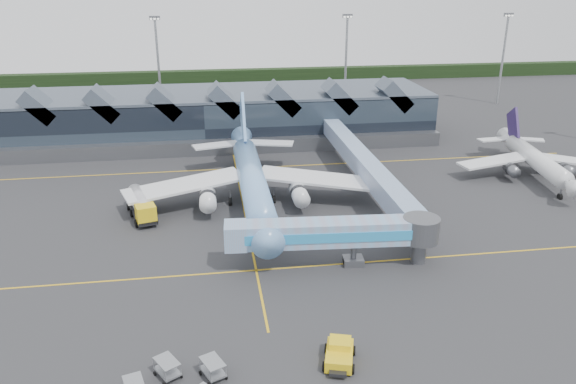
{
  "coord_description": "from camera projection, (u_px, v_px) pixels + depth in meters",
  "views": [
    {
      "loc": [
        -4.73,
        -63.91,
        31.36
      ],
      "look_at": [
        5.3,
        2.95,
        5.0
      ],
      "focal_mm": 35.0,
      "sensor_mm": 36.0,
      "label": 1
    }
  ],
  "objects": [
    {
      "name": "main_airliner",
      "position": [
        251.0,
        177.0,
        80.79
      ],
      "size": [
        37.05,
        42.46,
        13.68
      ],
      "rotation": [
        0.0,
        0.0,
        -0.0
      ],
      "color": "#71A9E5",
      "rests_on": "ground"
    },
    {
      "name": "jet_bridge",
      "position": [
        346.0,
        233.0,
        63.35
      ],
      "size": [
        24.46,
        5.17,
        5.71
      ],
      "rotation": [
        0.0,
        0.0,
        -0.07
      ],
      "color": "#7FAAD4",
      "rests_on": "ground"
    },
    {
      "name": "regional_jet",
      "position": [
        534.0,
        158.0,
        92.26
      ],
      "size": [
        25.42,
        27.96,
        9.6
      ],
      "rotation": [
        0.0,
        0.0,
        -0.14
      ],
      "color": "silver",
      "rests_on": "ground"
    },
    {
      "name": "terminal",
      "position": [
        204.0,
        116.0,
        112.09
      ],
      "size": [
        90.0,
        22.25,
        12.52
      ],
      "color": "black",
      "rests_on": "ground"
    },
    {
      "name": "baggage_carts",
      "position": [
        180.0,
        381.0,
        44.97
      ],
      "size": [
        8.31,
        7.04,
        1.61
      ],
      "rotation": [
        0.0,
        0.0,
        0.43
      ],
      "color": "#969A9F",
      "rests_on": "ground"
    },
    {
      "name": "taxi_stripes",
      "position": [
        244.0,
        209.0,
        80.14
      ],
      "size": [
        120.0,
        60.0,
        0.01
      ],
      "color": "gold",
      "rests_on": "ground"
    },
    {
      "name": "ground",
      "position": [
        250.0,
        239.0,
        70.93
      ],
      "size": [
        260.0,
        260.0,
        0.0
      ],
      "primitive_type": "plane",
      "color": "#2B2B2D",
      "rests_on": "ground"
    },
    {
      "name": "tree_line_far",
      "position": [
        219.0,
        77.0,
        171.56
      ],
      "size": [
        260.0,
        4.0,
        4.0
      ],
      "primitive_type": "cube",
      "color": "black",
      "rests_on": "ground"
    },
    {
      "name": "light_masts",
      "position": [
        317.0,
        63.0,
        127.16
      ],
      "size": [
        132.4,
        42.56,
        22.45
      ],
      "color": "gray",
      "rests_on": "ground"
    },
    {
      "name": "pushback_tug",
      "position": [
        339.0,
        354.0,
        48.25
      ],
      "size": [
        3.53,
        4.61,
        1.87
      ],
      "rotation": [
        0.0,
        0.0,
        -0.29
      ],
      "color": "yellow",
      "rests_on": "ground"
    },
    {
      "name": "fuel_truck",
      "position": [
        141.0,
        203.0,
        77.15
      ],
      "size": [
        4.91,
        10.08,
        3.38
      ],
      "rotation": [
        0.0,
        0.0,
        0.27
      ],
      "color": "black",
      "rests_on": "ground"
    }
  ]
}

